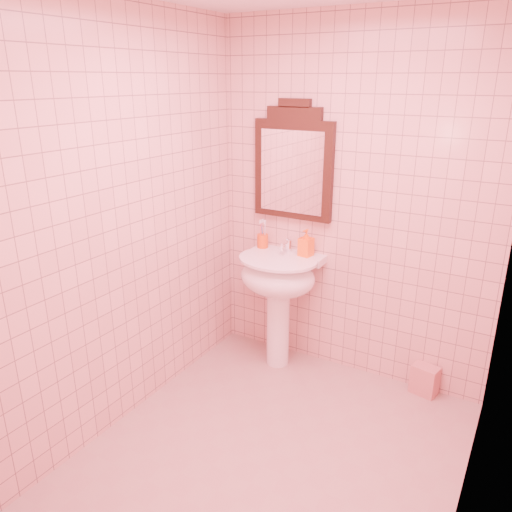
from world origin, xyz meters
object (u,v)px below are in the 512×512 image
Objects in this scene: toothbrush_cup at (263,241)px; towel at (425,380)px; pedestal_sink at (278,284)px; mirror at (293,165)px; soap_dispenser at (306,243)px.

towel is (1.28, 0.02, -0.81)m from toothbrush_cup.
pedestal_sink is 0.86m from mirror.
pedestal_sink is 1.22m from towel.
toothbrush_cup is 1.52m from towel.
toothbrush_cup is 0.92× the size of towel.
pedestal_sink is 4.10× the size of towel.
soap_dispenser is 0.94× the size of towel.
soap_dispenser reaches higher than pedestal_sink.
toothbrush_cup is (-0.21, -0.06, -0.58)m from mirror.
pedestal_sink is at bearing -128.47° from soap_dispenser.
mirror reaches higher than towel.
pedestal_sink is 1.04× the size of mirror.
mirror is (0.00, 0.20, 0.84)m from pedestal_sink.
soap_dispenser is (0.15, -0.06, -0.54)m from mirror.
mirror is at bearing 14.83° from toothbrush_cup.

